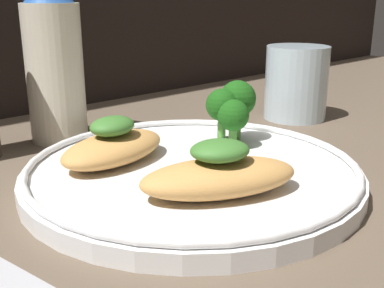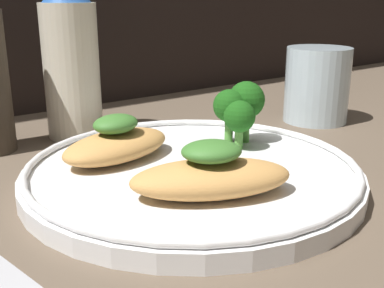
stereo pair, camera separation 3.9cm
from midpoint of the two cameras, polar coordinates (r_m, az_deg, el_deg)
ground_plane at (r=40.15cm, az=-2.78°, el=-5.36°), size 180.00×180.00×1.00cm
plate at (r=39.59cm, az=-2.81°, el=-3.37°), size 27.57×27.57×2.00cm
grilled_meat_front at (r=33.72cm, az=-0.01°, el=-3.67°), size 12.59×9.58×4.01cm
grilled_meat_middle at (r=41.02cm, az=-12.00°, el=-0.24°), size 11.11×7.39×3.94cm
broccoli_bunch at (r=44.71cm, az=2.28°, el=4.51°), size 5.23×4.54×5.85cm
sauce_bottle at (r=52.43cm, az=-18.11°, el=9.17°), size 5.86×5.86×17.22cm
drinking_glass at (r=60.53cm, az=10.46°, el=7.14°), size 7.64×7.64×8.93cm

